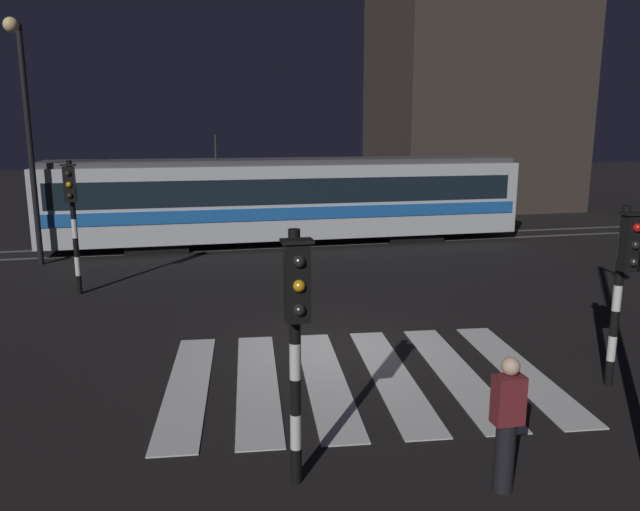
{
  "coord_description": "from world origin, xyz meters",
  "views": [
    {
      "loc": [
        -2.92,
        -11.25,
        4.31
      ],
      "look_at": [
        0.22,
        2.31,
        1.4
      ],
      "focal_mm": 33.81,
      "sensor_mm": 36.0,
      "label": 1
    }
  ],
  "objects_px": {
    "street_lamp_trackside_left": "(25,116)",
    "tram": "(288,199)",
    "traffic_light_kerb_mid_left": "(296,323)",
    "traffic_light_corner_far_left": "(72,207)",
    "traffic_light_corner_near_right": "(624,270)",
    "pedestrian_waiting_at_kerb": "(507,423)"
  },
  "relations": [
    {
      "from": "traffic_light_corner_far_left",
      "to": "tram",
      "type": "bearing_deg",
      "value": 41.41
    },
    {
      "from": "traffic_light_corner_near_right",
      "to": "tram",
      "type": "xyz_separation_m",
      "value": [
        -3.06,
        14.24,
        -0.3
      ]
    },
    {
      "from": "traffic_light_kerb_mid_left",
      "to": "tram",
      "type": "bearing_deg",
      "value": 80.26
    },
    {
      "from": "traffic_light_corner_near_right",
      "to": "pedestrian_waiting_at_kerb",
      "type": "xyz_separation_m",
      "value": [
        -3.37,
        -2.3,
        -1.17
      ]
    },
    {
      "from": "street_lamp_trackside_left",
      "to": "tram",
      "type": "xyz_separation_m",
      "value": [
        8.52,
        1.98,
        -2.97
      ]
    },
    {
      "from": "street_lamp_trackside_left",
      "to": "pedestrian_waiting_at_kerb",
      "type": "xyz_separation_m",
      "value": [
        8.21,
        -14.56,
        -3.84
      ]
    },
    {
      "from": "traffic_light_kerb_mid_left",
      "to": "tram",
      "type": "height_order",
      "value": "tram"
    },
    {
      "from": "traffic_light_corner_far_left",
      "to": "traffic_light_kerb_mid_left",
      "type": "distance_m",
      "value": 10.73
    },
    {
      "from": "traffic_light_corner_far_left",
      "to": "traffic_light_kerb_mid_left",
      "type": "xyz_separation_m",
      "value": [
        4.0,
        -9.96,
        -0.23
      ]
    },
    {
      "from": "traffic_light_corner_near_right",
      "to": "tram",
      "type": "bearing_deg",
      "value": 102.14
    },
    {
      "from": "tram",
      "to": "pedestrian_waiting_at_kerb",
      "type": "bearing_deg",
      "value": -91.06
    },
    {
      "from": "traffic_light_corner_near_right",
      "to": "street_lamp_trackside_left",
      "type": "height_order",
      "value": "street_lamp_trackside_left"
    },
    {
      "from": "traffic_light_corner_far_left",
      "to": "street_lamp_trackside_left",
      "type": "relative_size",
      "value": 0.47
    },
    {
      "from": "traffic_light_kerb_mid_left",
      "to": "tram",
      "type": "distance_m",
      "value": 16.13
    },
    {
      "from": "street_lamp_trackside_left",
      "to": "pedestrian_waiting_at_kerb",
      "type": "relative_size",
      "value": 4.38
    },
    {
      "from": "traffic_light_kerb_mid_left",
      "to": "pedestrian_waiting_at_kerb",
      "type": "relative_size",
      "value": 1.87
    },
    {
      "from": "traffic_light_corner_far_left",
      "to": "street_lamp_trackside_left",
      "type": "bearing_deg",
      "value": 114.28
    },
    {
      "from": "traffic_light_corner_near_right",
      "to": "traffic_light_kerb_mid_left",
      "type": "bearing_deg",
      "value": -164.05
    },
    {
      "from": "traffic_light_corner_near_right",
      "to": "pedestrian_waiting_at_kerb",
      "type": "height_order",
      "value": "traffic_light_corner_near_right"
    },
    {
      "from": "traffic_light_kerb_mid_left",
      "to": "pedestrian_waiting_at_kerb",
      "type": "bearing_deg",
      "value": -14.83
    },
    {
      "from": "traffic_light_kerb_mid_left",
      "to": "pedestrian_waiting_at_kerb",
      "type": "height_order",
      "value": "traffic_light_kerb_mid_left"
    },
    {
      "from": "traffic_light_corner_far_left",
      "to": "street_lamp_trackside_left",
      "type": "distance_m",
      "value": 4.95
    }
  ]
}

